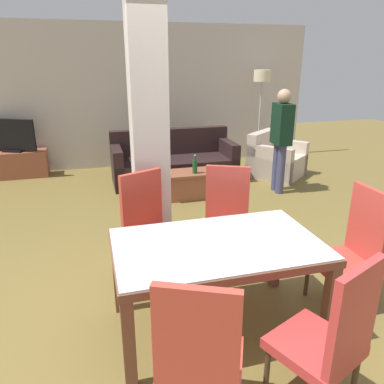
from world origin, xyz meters
name	(u,v)px	position (x,y,z in m)	size (l,w,h in m)	color
ground_plane	(215,326)	(0.00, 0.00, 0.00)	(18.00, 18.00, 0.00)	brown
back_wall	(133,97)	(0.00, 5.11, 1.35)	(7.20, 0.09, 2.70)	beige
divider_pillar	(149,134)	(-0.28, 1.33, 1.35)	(0.36, 0.33, 2.70)	beige
dining_table	(217,261)	(0.00, 0.00, 0.60)	(1.56, 0.94, 0.76)	brown
dining_chair_far_right	(226,218)	(0.39, 0.86, 0.55)	(0.61, 0.61, 1.06)	#B93F34
dining_chair_far_left	(149,226)	(-0.39, 0.89, 0.55)	(0.61, 0.61, 1.06)	#BA3B2E
dining_chair_head_right	(353,247)	(1.22, 0.00, 0.55)	(0.46, 0.46, 1.06)	#BF3E35
dining_chair_near_left	(199,357)	(-0.39, -0.84, 0.55)	(0.61, 0.61, 1.06)	#BD3E30
dining_chair_near_right	(330,336)	(0.39, -0.89, 0.55)	(0.61, 0.61, 1.06)	#BF3836
sofa	(174,164)	(0.52, 3.89, 0.30)	(2.13, 0.87, 0.88)	black
armchair	(275,161)	(2.40, 3.69, 0.28)	(1.19, 1.19, 0.79)	beige
coffee_table	(187,184)	(0.54, 2.97, 0.21)	(0.75, 0.47, 0.42)	brown
bottle	(195,166)	(0.63, 2.88, 0.53)	(0.07, 0.07, 0.29)	#194C23
tv_stand	(16,164)	(-2.20, 4.83, 0.24)	(1.08, 0.40, 0.48)	brown
tv_screen	(12,136)	(-2.20, 4.83, 0.76)	(0.82, 0.41, 0.58)	black
floor_lamp	(262,85)	(2.51, 4.68, 1.56)	(0.33, 0.33, 1.85)	#B7B7BC
standing_person	(281,135)	(2.03, 2.86, 0.94)	(0.25, 0.39, 1.63)	#404365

